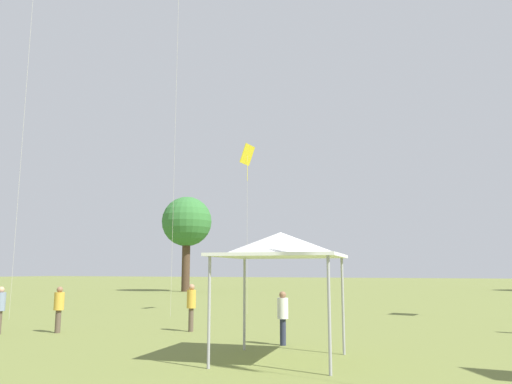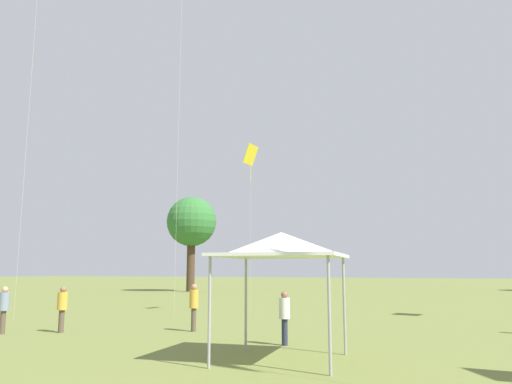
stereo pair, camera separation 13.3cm
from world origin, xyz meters
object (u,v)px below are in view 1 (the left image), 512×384
Objects in this scene: person_standing_0 at (283,313)px; kite_3 at (247,158)px; person_standing_4 at (0,306)px; distant_tree_2 at (187,223)px; canopy_tent at (281,245)px; person_standing_2 at (191,303)px; person_standing_3 at (59,305)px.

person_standing_0 is 0.18× the size of kite_3.
person_standing_0 is at bearing -126.35° from person_standing_4.
person_standing_4 is 0.16× the size of distant_tree_2.
canopy_tent is at bearing 31.37° from person_standing_0.
kite_3 is (-1.09, 7.47, 7.10)m from person_standing_2.
person_standing_0 is 39.53m from distant_tree_2.
person_standing_4 is (-5.74, -3.34, -0.05)m from person_standing_2.
distant_tree_2 is at bearing 124.22° from canopy_tent.
kite_3 reaches higher than person_standing_0.
person_standing_2 is 0.19× the size of kite_3.
person_standing_2 is 6.65m from person_standing_4.
person_standing_3 is at bearing -98.71° from person_standing_4.
canopy_tent is (0.85, -2.46, 1.89)m from person_standing_0.
canopy_tent reaches higher than person_standing_3.
person_standing_2 is 1.04× the size of person_standing_4.
person_standing_4 is 0.19× the size of kite_3.
person_standing_4 is at bearing -69.27° from person_standing_0.
kite_3 is at bearing 51.81° from person_standing_3.
person_standing_0 is at bearing 77.87° from kite_3.
person_standing_3 is 12.42m from kite_3.
person_standing_2 reaches higher than person_standing_4.
person_standing_3 is 9.69m from canopy_tent.
canopy_tent is at bearing -139.94° from person_standing_4.
person_standing_2 is 35.69m from distant_tree_2.
person_standing_3 is 0.16× the size of distant_tree_2.
distant_tree_2 reaches higher than person_standing_2.
kite_3 reaches higher than person_standing_2.
person_standing_3 is 0.47× the size of canopy_tent.
distant_tree_2 is at bearing 93.09° from person_standing_3.
person_standing_0 is at bearing -54.78° from distant_tree_2.
canopy_tent reaches higher than person_standing_2.
person_standing_2 is 0.50× the size of canopy_tent.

